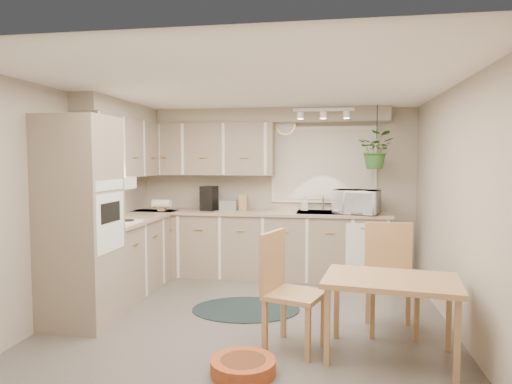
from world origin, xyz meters
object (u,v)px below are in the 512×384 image
at_px(braided_rug, 246,309).
at_px(pet_bed, 243,367).
at_px(dining_table, 390,318).
at_px(microwave, 356,199).
at_px(chair_left, 295,291).
at_px(chair_back, 391,279).

bearing_deg(braided_rug, pet_bed, -80.35).
height_order(dining_table, microwave, microwave).
bearing_deg(braided_rug, chair_left, -57.36).
bearing_deg(microwave, chair_back, -67.38).
distance_m(braided_rug, microwave, 2.18).
bearing_deg(chair_back, microwave, -83.84).
relative_size(dining_table, braided_rug, 0.91).
relative_size(dining_table, pet_bed, 2.13).
bearing_deg(braided_rug, dining_table, -35.88).
bearing_deg(chair_back, dining_table, 80.62).
height_order(chair_left, chair_back, chair_back).
xyz_separation_m(chair_left, braided_rug, (-0.62, 0.97, -0.51)).
relative_size(dining_table, chair_left, 1.06).
bearing_deg(dining_table, braided_rug, 144.12).
relative_size(dining_table, chair_back, 1.05).
height_order(braided_rug, microwave, microwave).
bearing_deg(braided_rug, microwave, 47.14).
xyz_separation_m(dining_table, chair_left, (-0.80, 0.06, 0.17)).
bearing_deg(microwave, dining_table, -71.37).
distance_m(chair_left, chair_back, 1.05).
bearing_deg(pet_bed, chair_back, 41.48).
distance_m(chair_back, braided_rug, 1.65).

